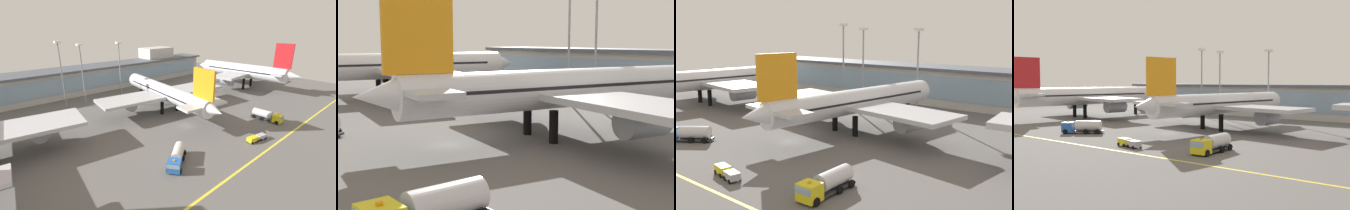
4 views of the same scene
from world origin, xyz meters
The scene contains 11 objects.
ground_plane centered at (0.00, 0.00, 0.00)m, with size 180.00×180.00×0.00m, color #5B5956.
taxiway_centreline_stripe centered at (0.00, -22.00, 0.01)m, with size 144.00×0.50×0.01m, color yellow.
terminal_building centered at (2.10, 53.98, 5.75)m, with size 120.03×14.00×15.67m.
airliner_near_left centered at (-46.07, 14.34, 6.74)m, with size 43.83×56.37×18.44m.
airliner_near_right centered at (4.31, 14.08, 6.04)m, with size 44.91×51.35×16.58m.
fuel_tanker_truck centered at (20.92, -13.67, 1.51)m, with size 3.16×9.12×2.90m.
baggage_tug_near centered at (6.23, -18.00, 0.79)m, with size 5.78×2.71×1.40m.
service_truck_far centered at (-15.35, -11.94, 1.51)m, with size 8.71×7.34×2.90m.
apron_light_mast_west centered at (-12.38, 39.16, 14.04)m, with size 1.80×1.80×21.09m.
apron_light_mast_centre centered at (-19.39, 39.10, 14.71)m, with size 1.80×1.80×22.28m.
apron_light_mast_east centered at (3.67, 40.66, 13.94)m, with size 1.80×1.80×20.91m.
Camera 4 is at (57.54, -66.83, 11.69)m, focal length 42.80 mm.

